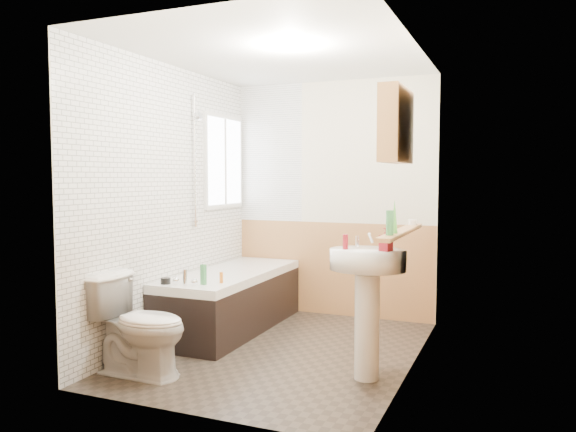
{
  "coord_description": "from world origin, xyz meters",
  "views": [
    {
      "loc": [
        1.85,
        -4.33,
        1.49
      ],
      "look_at": [
        0.0,
        0.15,
        1.15
      ],
      "focal_mm": 35.0,
      "sensor_mm": 36.0,
      "label": 1
    }
  ],
  "objects_px": {
    "bathtub": "(231,299)",
    "pine_shelf": "(402,232)",
    "toilet": "(139,325)",
    "medicine_cabinet": "(396,126)",
    "sink": "(367,287)"
  },
  "relations": [
    {
      "from": "toilet",
      "to": "pine_shelf",
      "type": "xyz_separation_m",
      "value": [
        1.8,
        0.8,
        0.7
      ]
    },
    {
      "from": "medicine_cabinet",
      "to": "bathtub",
      "type": "bearing_deg",
      "value": 157.66
    },
    {
      "from": "bathtub",
      "to": "toilet",
      "type": "distance_m",
      "value": 1.39
    },
    {
      "from": "pine_shelf",
      "to": "bathtub",
      "type": "bearing_deg",
      "value": 161.54
    },
    {
      "from": "toilet",
      "to": "sink",
      "type": "relative_size",
      "value": 0.71
    },
    {
      "from": "sink",
      "to": "medicine_cabinet",
      "type": "distance_m",
      "value": 1.19
    },
    {
      "from": "bathtub",
      "to": "pine_shelf",
      "type": "xyz_separation_m",
      "value": [
        1.77,
        -0.59,
        0.78
      ]
    },
    {
      "from": "bathtub",
      "to": "toilet",
      "type": "height_order",
      "value": "toilet"
    },
    {
      "from": "toilet",
      "to": "medicine_cabinet",
      "type": "relative_size",
      "value": 1.29
    },
    {
      "from": "pine_shelf",
      "to": "medicine_cabinet",
      "type": "distance_m",
      "value": 0.79
    },
    {
      "from": "bathtub",
      "to": "pine_shelf",
      "type": "bearing_deg",
      "value": -18.46
    },
    {
      "from": "toilet",
      "to": "pine_shelf",
      "type": "relative_size",
      "value": 0.61
    },
    {
      "from": "toilet",
      "to": "pine_shelf",
      "type": "distance_m",
      "value": 2.09
    },
    {
      "from": "bathtub",
      "to": "sink",
      "type": "height_order",
      "value": "sink"
    },
    {
      "from": "sink",
      "to": "bathtub",
      "type": "bearing_deg",
      "value": 156.8
    }
  ]
}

